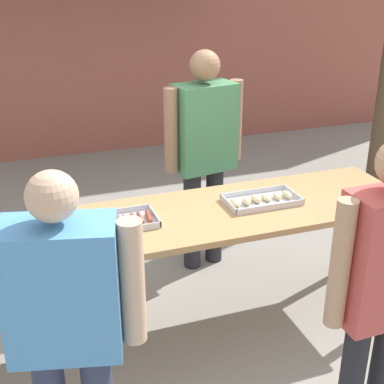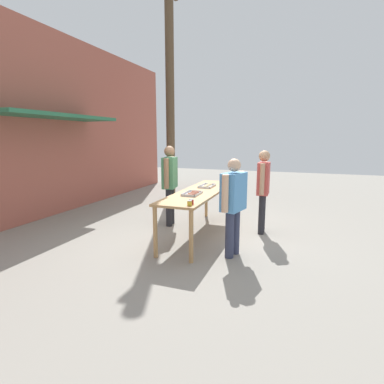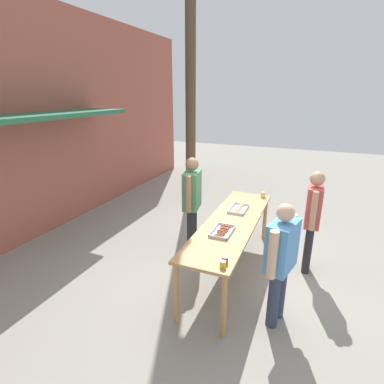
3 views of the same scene
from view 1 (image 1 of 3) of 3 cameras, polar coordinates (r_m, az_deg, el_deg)
The scene contains 7 objects.
ground_plane at distance 3.77m, azimuth 0.00°, elevation -14.72°, with size 24.00×24.00×0.00m, color gray.
serving_table at distance 3.33m, azimuth 0.00°, elevation -3.83°, with size 2.89×0.75×0.89m.
food_tray_sausages at distance 3.19m, azimuth -7.82°, elevation -3.24°, with size 0.45×0.27×0.04m.
food_tray_buns at distance 3.47m, azimuth 7.37°, elevation -0.85°, with size 0.47×0.26×0.05m.
person_server_behind_table at distance 4.09m, azimuth 1.29°, elevation 5.05°, with size 0.66×0.33×1.75m.
person_customer_holding_hotdog at distance 2.40m, azimuth -13.34°, elevation -12.77°, with size 0.67×0.37×1.60m.
person_customer_with_cup at distance 2.58m, azimuth 19.67°, elevation -8.92°, with size 0.58×0.23×1.68m.
Camera 1 is at (-0.98, -2.79, 2.33)m, focal length 50.00 mm.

